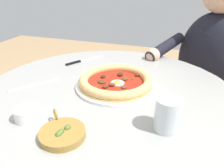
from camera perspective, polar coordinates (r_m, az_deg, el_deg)
name	(u,v)px	position (r m, az deg, el deg)	size (l,w,h in m)	color
dining_table	(108,129)	(0.85, -1.16, -12.06)	(0.92, 0.92, 0.73)	#999993
pizza_on_plate	(116,82)	(0.77, 0.98, 0.65)	(0.29, 0.29, 0.04)	white
water_glass	(168,116)	(0.57, 14.66, -8.36)	(0.07, 0.07, 0.09)	silver
steak_knife	(79,61)	(1.02, -8.78, 5.99)	(0.18, 0.12, 0.01)	silver
ramekin_capers	(26,113)	(0.64, -21.99, -7.32)	(0.07, 0.07, 0.04)	white
olive_pan	(62,133)	(0.56, -13.19, -12.70)	(0.12, 0.12, 0.04)	olive
fork_utensil	(35,85)	(0.84, -19.94, -0.19)	(0.15, 0.13, 0.00)	#BCBCC1
diner_person	(201,93)	(1.33, 22.86, -2.20)	(0.44, 0.54, 1.12)	#282833
cafe_chair_diner	(216,82)	(1.44, 26.19, 0.45)	(0.60, 0.60, 0.87)	#504A45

